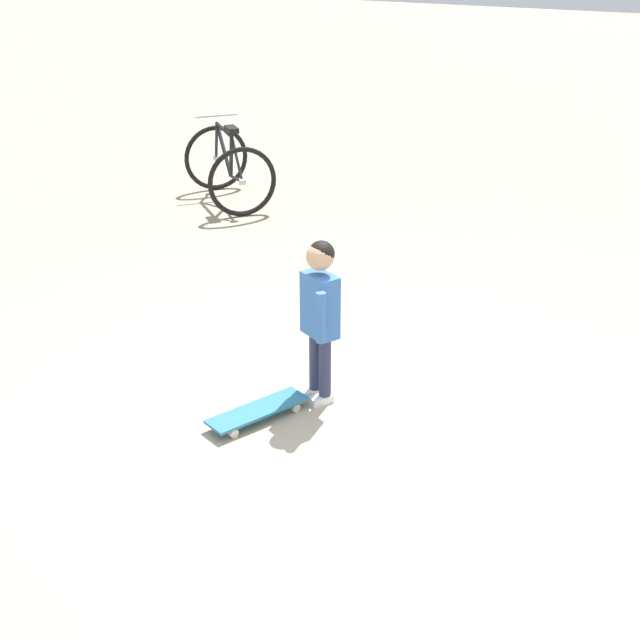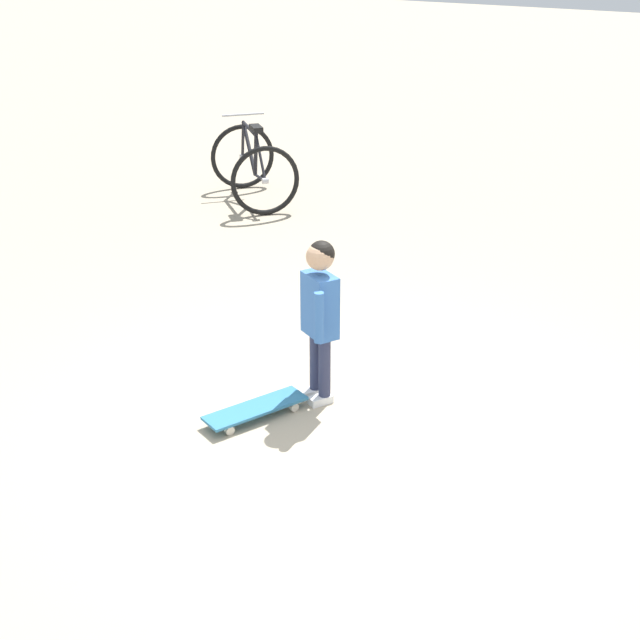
{
  "view_description": "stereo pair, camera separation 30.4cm",
  "coord_description": "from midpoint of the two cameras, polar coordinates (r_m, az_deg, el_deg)",
  "views": [
    {
      "loc": [
        -4.2,
        -2.08,
        2.86
      ],
      "look_at": [
        0.3,
        0.22,
        0.55
      ],
      "focal_mm": 50.95,
      "sensor_mm": 36.0,
      "label": 1
    },
    {
      "loc": [
        -4.06,
        -2.35,
        2.86
      ],
      "look_at": [
        0.3,
        0.22,
        0.55
      ],
      "focal_mm": 50.95,
      "sensor_mm": 36.0,
      "label": 2
    }
  ],
  "objects": [
    {
      "name": "ground_plane",
      "position": [
        5.49,
        1.95,
        -6.88
      ],
      "size": [
        50.0,
        50.0,
        0.0
      ],
      "primitive_type": "plane",
      "color": "tan"
    },
    {
      "name": "child_person",
      "position": [
        5.52,
        1.56,
        0.98
      ],
      "size": [
        0.35,
        0.28,
        1.06
      ],
      "color": "#2D3351",
      "rests_on": "ground"
    },
    {
      "name": "skateboard",
      "position": [
        5.58,
        -2.51,
        -5.62
      ],
      "size": [
        0.69,
        0.44,
        0.07
      ],
      "color": "teal",
      "rests_on": "ground"
    },
    {
      "name": "bicycle_near",
      "position": [
        9.67,
        -3.31,
        9.64
      ],
      "size": [
        1.25,
        1.27,
        0.85
      ],
      "color": "black",
      "rests_on": "ground"
    }
  ]
}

